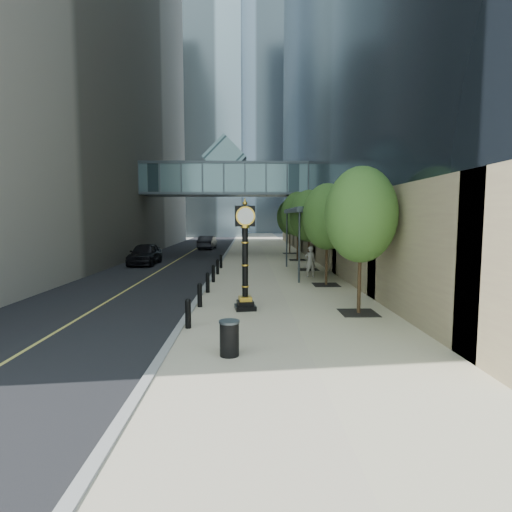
# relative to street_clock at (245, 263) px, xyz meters

# --- Properties ---
(ground) EXTENTS (320.00, 320.00, 0.00)m
(ground) POSITION_rel_street_clock_xyz_m (0.81, -3.68, -1.94)
(ground) COLOR gray
(ground) RESTS_ON ground
(road) EXTENTS (8.00, 180.00, 0.02)m
(road) POSITION_rel_street_clock_xyz_m (-6.19, 36.32, -1.93)
(road) COLOR black
(road) RESTS_ON ground
(sidewalk) EXTENTS (8.00, 180.00, 0.06)m
(sidewalk) POSITION_rel_street_clock_xyz_m (1.81, 36.32, -1.91)
(sidewalk) COLOR #BCAE90
(sidewalk) RESTS_ON ground
(curb) EXTENTS (0.25, 180.00, 0.07)m
(curb) POSITION_rel_street_clock_xyz_m (-2.19, 36.32, -1.91)
(curb) COLOR gray
(curb) RESTS_ON ground
(midrise_left) EXTENTS (20.00, 58.00, 40.00)m
(midrise_left) POSITION_rel_street_clock_xyz_m (-20.19, 21.32, 18.06)
(midrise_left) COLOR tan
(midrise_left) RESTS_ON ground
(distant_tower_a) EXTENTS (24.00, 22.00, 78.00)m
(distant_tower_a) POSITION_rel_street_clock_xyz_m (-13.19, 71.32, 37.06)
(distant_tower_a) COLOR #9CB7C4
(distant_tower_a) RESTS_ON ground
(distant_tower_b) EXTENTS (26.00, 24.00, 90.00)m
(distant_tower_b) POSITION_rel_street_clock_xyz_m (9.81, 91.32, 43.06)
(distant_tower_b) COLOR #9CB7C4
(distant_tower_b) RESTS_ON ground
(distant_tower_c) EXTENTS (22.00, 22.00, 65.00)m
(distant_tower_c) POSITION_rel_street_clock_xyz_m (-5.19, 116.32, 30.56)
(distant_tower_c) COLOR #9CB7C4
(distant_tower_c) RESTS_ON ground
(skywalk) EXTENTS (17.00, 4.20, 5.80)m
(skywalk) POSITION_rel_street_clock_xyz_m (-2.19, 24.32, 5.77)
(skywalk) COLOR slate
(skywalk) RESTS_ON ground
(entrance_canopy) EXTENTS (3.00, 8.00, 4.38)m
(entrance_canopy) POSITION_rel_street_clock_xyz_m (4.29, 10.32, 2.25)
(entrance_canopy) COLOR #383F44
(entrance_canopy) RESTS_ON ground
(bollard_row) EXTENTS (0.20, 16.20, 0.90)m
(bollard_row) POSITION_rel_street_clock_xyz_m (-1.89, 5.32, -1.43)
(bollard_row) COLOR black
(bollard_row) RESTS_ON sidewalk
(street_trees) EXTENTS (2.89, 28.72, 5.93)m
(street_trees) POSITION_rel_street_clock_xyz_m (4.41, 12.50, 1.94)
(street_trees) COLOR black
(street_trees) RESTS_ON sidewalk
(street_clock) EXTENTS (0.92, 0.92, 4.35)m
(street_clock) POSITION_rel_street_clock_xyz_m (0.00, 0.00, 0.00)
(street_clock) COLOR black
(street_clock) RESTS_ON sidewalk
(trash_bin) EXTENTS (0.52, 0.52, 0.90)m
(trash_bin) POSITION_rel_street_clock_xyz_m (-0.38, -5.39, -1.43)
(trash_bin) COLOR black
(trash_bin) RESTS_ON sidewalk
(pedestrian) EXTENTS (0.78, 0.58, 1.94)m
(pedestrian) POSITION_rel_street_clock_xyz_m (3.99, 8.83, -0.92)
(pedestrian) COLOR #A7A399
(pedestrian) RESTS_ON sidewalk
(car_near) EXTENTS (2.13, 5.09, 1.72)m
(car_near) POSITION_rel_street_clock_xyz_m (-8.13, 16.00, -1.06)
(car_near) COLOR black
(car_near) RESTS_ON road
(car_far) EXTENTS (1.98, 4.92, 1.59)m
(car_far) POSITION_rel_street_clock_xyz_m (-4.77, 31.83, -1.13)
(car_far) COLOR black
(car_far) RESTS_ON road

